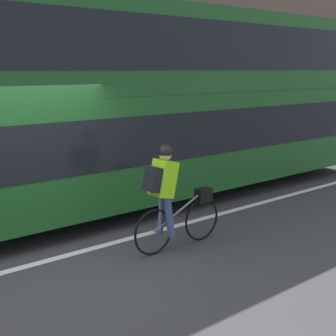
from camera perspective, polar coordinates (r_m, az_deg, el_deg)
name	(u,v)px	position (r m, az deg, el deg)	size (l,w,h in m)	color
ground_plane	(50,264)	(7.04, -14.17, -11.23)	(80.00, 80.00, 0.00)	#38383A
road_center_line	(47,261)	(7.14, -14.59, -10.89)	(50.00, 0.14, 0.01)	silver
bus	(174,96)	(9.98, 0.71, 8.74)	(10.60, 2.51, 3.90)	black
cyclist_on_bike	(170,194)	(7.05, 0.25, -3.19)	(1.69, 0.32, 1.65)	black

